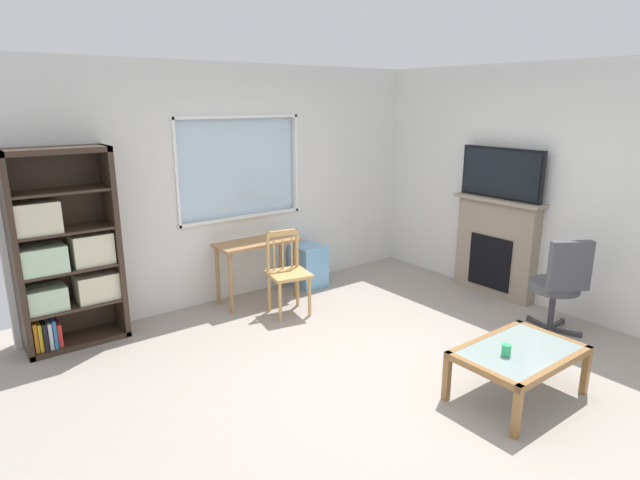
{
  "coord_description": "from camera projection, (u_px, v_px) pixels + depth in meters",
  "views": [
    {
      "loc": [
        -2.9,
        -2.91,
        2.27
      ],
      "look_at": [
        -0.08,
        0.8,
        1.01
      ],
      "focal_mm": 29.5,
      "sensor_mm": 36.0,
      "label": 1
    }
  ],
  "objects": [
    {
      "name": "fireplace",
      "position": [
        496.0,
        247.0,
        6.2
      ],
      "size": [
        0.26,
        1.1,
        1.16
      ],
      "color": "gray",
      "rests_on": "ground"
    },
    {
      "name": "coffee_table",
      "position": [
        519.0,
        356.0,
        4.06
      ],
      "size": [
        1.0,
        0.65,
        0.4
      ],
      "color": "#8C9E99",
      "rests_on": "ground"
    },
    {
      "name": "desk_under_window",
      "position": [
        257.0,
        252.0,
        5.98
      ],
      "size": [
        0.95,
        0.41,
        0.71
      ],
      "color": "#A37547",
      "rests_on": "ground"
    },
    {
      "name": "plastic_drawer_unit",
      "position": [
        308.0,
        266.0,
        6.55
      ],
      "size": [
        0.35,
        0.4,
        0.52
      ],
      "primitive_type": "cube",
      "color": "#72ADDB",
      "rests_on": "ground"
    },
    {
      "name": "wall_right",
      "position": [
        557.0,
        189.0,
        5.65
      ],
      "size": [
        0.12,
        5.09,
        2.66
      ],
      "primitive_type": "cube",
      "color": "silver",
      "rests_on": "ground"
    },
    {
      "name": "office_chair",
      "position": [
        560.0,
        282.0,
        5.09
      ],
      "size": [
        0.61,
        0.62,
        1.0
      ],
      "color": "#4C4C51",
      "rests_on": "ground"
    },
    {
      "name": "sippy_cup",
      "position": [
        506.0,
        350.0,
        3.93
      ],
      "size": [
        0.07,
        0.07,
        0.09
      ],
      "primitive_type": "cylinder",
      "color": "#33B770",
      "rests_on": "coffee_table"
    },
    {
      "name": "ground",
      "position": [
        384.0,
        372.0,
        4.53
      ],
      "size": [
        5.91,
        5.89,
        0.02
      ],
      "primitive_type": "cube",
      "color": "#9E9389"
    },
    {
      "name": "tv",
      "position": [
        501.0,
        173.0,
        5.96
      ],
      "size": [
        0.06,
        1.03,
        0.58
      ],
      "color": "black",
      "rests_on": "fireplace"
    },
    {
      "name": "wall_back_with_window",
      "position": [
        239.0,
        185.0,
        6.06
      ],
      "size": [
        4.91,
        0.15,
        2.66
      ],
      "color": "silver",
      "rests_on": "ground"
    },
    {
      "name": "wooden_chair",
      "position": [
        287.0,
        272.0,
        5.66
      ],
      "size": [
        0.49,
        0.47,
        0.9
      ],
      "color": "tan",
      "rests_on": "ground"
    },
    {
      "name": "bookshelf",
      "position": [
        64.0,
        257.0,
        4.84
      ],
      "size": [
        0.9,
        0.38,
        1.86
      ],
      "color": "#38281E",
      "rests_on": "ground"
    }
  ]
}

